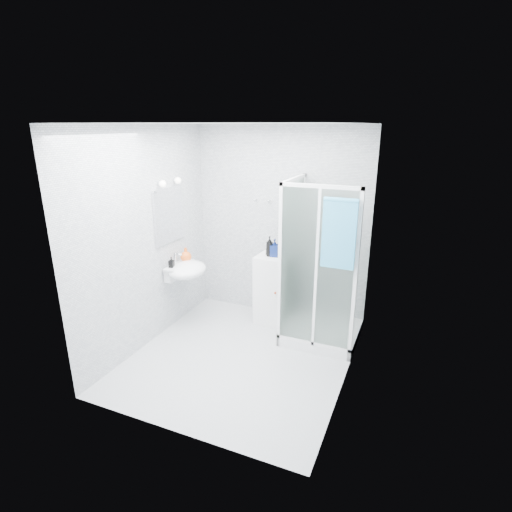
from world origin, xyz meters
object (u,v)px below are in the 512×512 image
at_px(shampoo_bottle_a, 270,246).
at_px(soap_dispenser_black, 171,262).
at_px(shampoo_bottle_b, 275,248).
at_px(shower_enclosure, 315,306).
at_px(storage_cabinet, 272,289).
at_px(hand_towel, 339,232).
at_px(wall_basin, 186,270).
at_px(soap_dispenser_orange, 186,255).

relative_size(shampoo_bottle_a, soap_dispenser_black, 1.95).
bearing_deg(soap_dispenser_black, shampoo_bottle_b, 31.14).
bearing_deg(shampoo_bottle_a, soap_dispenser_black, -147.81).
bearing_deg(shower_enclosure, shampoo_bottle_b, 159.91).
height_order(storage_cabinet, hand_towel, hand_towel).
height_order(wall_basin, soap_dispenser_orange, soap_dispenser_orange).
height_order(hand_towel, shampoo_bottle_b, hand_towel).
height_order(shampoo_bottle_a, soap_dispenser_orange, shampoo_bottle_a).
bearing_deg(wall_basin, shampoo_bottle_a, 29.07).
relative_size(shower_enclosure, hand_towel, 2.65).
xyz_separation_m(wall_basin, soap_dispenser_black, (-0.11, -0.14, 0.13)).
relative_size(storage_cabinet, hand_towel, 1.26).
bearing_deg(hand_towel, soap_dispenser_black, -178.46).
distance_m(shower_enclosure, soap_dispenser_orange, 1.81).
bearing_deg(storage_cabinet, shampoo_bottle_b, -4.52).
xyz_separation_m(shower_enclosure, soap_dispenser_orange, (-1.73, -0.18, 0.51)).
distance_m(wall_basin, soap_dispenser_black, 0.22).
height_order(wall_basin, hand_towel, hand_towel).
height_order(shampoo_bottle_a, soap_dispenser_black, shampoo_bottle_a).
bearing_deg(shower_enclosure, soap_dispenser_black, -165.50).
relative_size(hand_towel, shampoo_bottle_b, 3.23).
bearing_deg(soap_dispenser_orange, soap_dispenser_black, -98.51).
bearing_deg(soap_dispenser_orange, shampoo_bottle_a, 21.22).
height_order(shower_enclosure, soap_dispenser_orange, shower_enclosure).
height_order(wall_basin, shampoo_bottle_b, shampoo_bottle_b).
relative_size(wall_basin, soap_dispenser_black, 4.13).
bearing_deg(storage_cabinet, shampoo_bottle_a, -147.28).
xyz_separation_m(storage_cabinet, hand_towel, (0.98, -0.64, 1.05)).
bearing_deg(shampoo_bottle_b, soap_dispenser_black, -148.86).
distance_m(shower_enclosure, hand_towel, 1.19).
distance_m(wall_basin, soap_dispenser_orange, 0.22).
xyz_separation_m(wall_basin, storage_cabinet, (0.99, 0.55, -0.32)).
xyz_separation_m(hand_towel, soap_dispenser_black, (-2.08, -0.06, -0.60)).
distance_m(wall_basin, storage_cabinet, 1.18).
xyz_separation_m(wall_basin, shampoo_bottle_b, (1.03, 0.55, 0.27)).
xyz_separation_m(shower_enclosure, shampoo_bottle_b, (-0.63, 0.23, 0.62)).
relative_size(shower_enclosure, shampoo_bottle_b, 8.56).
bearing_deg(shower_enclosure, shampoo_bottle_a, 162.69).
bearing_deg(soap_dispenser_black, hand_towel, 1.54).
xyz_separation_m(storage_cabinet, shampoo_bottle_b, (0.04, -0.00, 0.59)).
relative_size(soap_dispenser_orange, soap_dispenser_black, 1.38).
distance_m(shower_enclosure, shampoo_bottle_a, 0.97).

